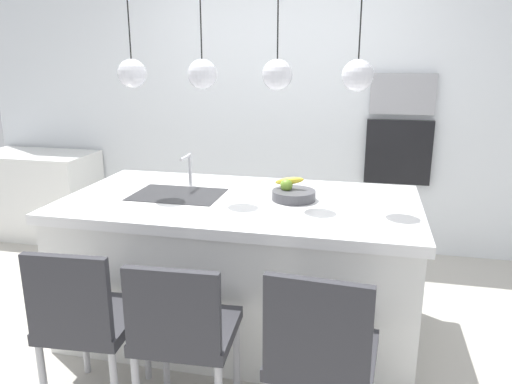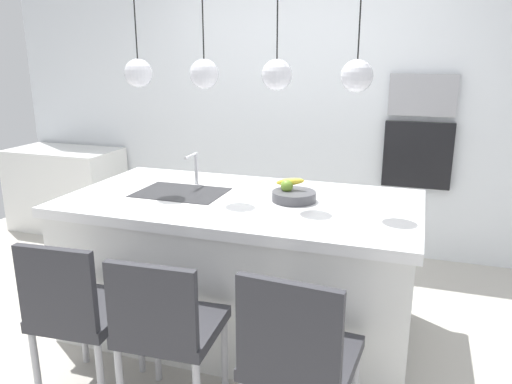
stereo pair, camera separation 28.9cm
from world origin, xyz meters
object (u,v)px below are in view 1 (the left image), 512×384
(microwave, at_px, (403,94))
(chair_near, at_px, (87,318))
(oven, at_px, (398,152))
(chair_middle, at_px, (184,330))
(chair_far, at_px, (321,351))
(fruit_bowl, at_px, (293,193))

(microwave, xyz_separation_m, chair_near, (-1.55, -2.49, -0.92))
(oven, xyz_separation_m, chair_middle, (-1.05, -2.49, -0.42))
(oven, distance_m, chair_far, 2.57)
(chair_near, relative_size, chair_far, 0.99)
(microwave, height_order, chair_middle, microwave)
(microwave, height_order, chair_far, microwave)
(microwave, bearing_deg, chair_far, -99.25)
(microwave, relative_size, chair_far, 0.60)
(microwave, distance_m, chair_middle, 2.86)
(oven, bearing_deg, chair_far, -99.25)
(fruit_bowl, distance_m, microwave, 1.75)
(microwave, distance_m, oven, 0.50)
(microwave, relative_size, chair_middle, 0.62)
(chair_middle, bearing_deg, chair_near, -179.54)
(chair_middle, bearing_deg, chair_far, -0.87)
(chair_middle, relative_size, chair_far, 0.97)
(fruit_bowl, bearing_deg, oven, 65.57)
(chair_near, distance_m, chair_middle, 0.50)
(oven, xyz_separation_m, chair_near, (-1.55, -2.49, -0.42))
(chair_near, bearing_deg, oven, 58.21)
(oven, xyz_separation_m, chair_far, (-0.41, -2.50, -0.43))
(fruit_bowl, distance_m, oven, 1.68)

